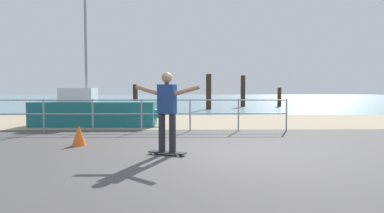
# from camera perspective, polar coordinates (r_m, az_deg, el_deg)

# --- Properties ---
(ground_plane) EXTENTS (24.00, 10.00, 0.04)m
(ground_plane) POSITION_cam_1_polar(r_m,az_deg,el_deg) (6.64, 5.40, -9.22)
(ground_plane) COLOR #474444
(ground_plane) RESTS_ON ground
(beach_strip) EXTENTS (24.00, 6.00, 0.04)m
(beach_strip) POSITION_cam_1_polar(r_m,az_deg,el_deg) (14.53, 1.83, -2.45)
(beach_strip) COLOR tan
(beach_strip) RESTS_ON ground
(sea_surface) EXTENTS (72.00, 50.00, 0.04)m
(sea_surface) POSITION_cam_1_polar(r_m,az_deg,el_deg) (42.47, -0.10, 1.26)
(sea_surface) COLOR slate
(sea_surface) RESTS_ON ground
(railing_fence) EXTENTS (10.90, 0.05, 1.05)m
(railing_fence) POSITION_cam_1_polar(r_m,az_deg,el_deg) (11.28, -12.21, -0.60)
(railing_fence) COLOR gray
(railing_fence) RESTS_ON ground
(sailboat) EXTENTS (4.97, 1.46, 5.40)m
(sailboat) POSITION_cam_1_polar(r_m,az_deg,el_deg) (13.15, -14.97, -0.86)
(sailboat) COLOR #19666B
(sailboat) RESTS_ON ground
(skateboard) EXTENTS (0.82, 0.48, 0.08)m
(skateboard) POSITION_cam_1_polar(r_m,az_deg,el_deg) (7.29, -4.10, -7.56)
(skateboard) COLOR black
(skateboard) RESTS_ON ground
(skateboarder) EXTENTS (1.38, 0.62, 1.65)m
(skateboarder) POSITION_cam_1_polar(r_m,az_deg,el_deg) (7.17, -4.13, -0.08)
(skateboarder) COLOR #26262B
(skateboarder) RESTS_ON skateboard
(groyne_post_0) EXTENTS (0.38, 0.38, 1.65)m
(groyne_post_0) POSITION_cam_1_polar(r_m,az_deg,el_deg) (27.53, -9.30, 1.89)
(groyne_post_0) COLOR #332319
(groyne_post_0) RESTS_ON ground
(groyne_post_1) EXTENTS (0.28, 0.28, 1.90)m
(groyne_post_1) POSITION_cam_1_polar(r_m,az_deg,el_deg) (22.74, -4.16, 1.97)
(groyne_post_1) COLOR #332319
(groyne_post_1) RESTS_ON ground
(groyne_post_2) EXTENTS (0.34, 0.34, 2.27)m
(groyne_post_2) POSITION_cam_1_polar(r_m,az_deg,el_deg) (22.30, 2.76, 2.44)
(groyne_post_2) COLOR #332319
(groyne_post_2) RESTS_ON ground
(groyne_post_3) EXTENTS (0.33, 0.33, 2.29)m
(groyne_post_3) POSITION_cam_1_polar(r_m,az_deg,el_deg) (25.60, 8.37, 2.52)
(groyne_post_3) COLOR #332319
(groyne_post_3) RESTS_ON ground
(groyne_post_4) EXTENTS (0.28, 0.28, 1.40)m
(groyne_post_4) POSITION_cam_1_polar(r_m,az_deg,el_deg) (26.31, 14.15, 1.51)
(groyne_post_4) COLOR #332319
(groyne_post_4) RESTS_ON ground
(traffic_cone) EXTENTS (0.36, 0.36, 0.50)m
(traffic_cone) POSITION_cam_1_polar(r_m,az_deg,el_deg) (8.84, -18.07, -4.61)
(traffic_cone) COLOR #E55919
(traffic_cone) RESTS_ON ground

